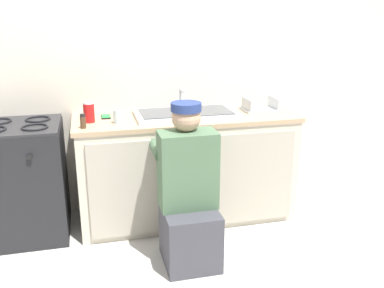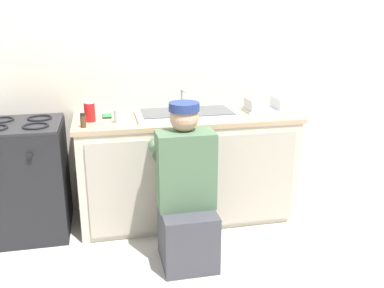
% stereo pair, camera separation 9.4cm
% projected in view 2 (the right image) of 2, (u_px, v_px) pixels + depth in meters
% --- Properties ---
extents(ground_plane, '(12.00, 12.00, 0.00)m').
position_uv_depth(ground_plane, '(195.00, 232.00, 3.37)').
color(ground_plane, beige).
extents(back_wall, '(6.00, 0.10, 2.50)m').
position_uv_depth(back_wall, '(178.00, 62.00, 3.60)').
color(back_wall, beige).
rests_on(back_wall, ground_plane).
extents(counter_cabinet, '(1.72, 0.62, 0.83)m').
position_uv_depth(counter_cabinet, '(187.00, 169.00, 3.51)').
color(counter_cabinet, beige).
rests_on(counter_cabinet, ground_plane).
extents(countertop, '(1.76, 0.62, 0.03)m').
position_uv_depth(countertop, '(187.00, 118.00, 3.39)').
color(countertop, tan).
rests_on(countertop, counter_cabinet).
extents(sink_double_basin, '(0.80, 0.44, 0.19)m').
position_uv_depth(sink_double_basin, '(187.00, 113.00, 3.38)').
color(sink_double_basin, silver).
rests_on(sink_double_basin, countertop).
extents(stove_range, '(0.62, 0.62, 0.89)m').
position_uv_depth(stove_range, '(25.00, 179.00, 3.26)').
color(stove_range, black).
rests_on(stove_range, ground_plane).
extents(plumber_person, '(0.42, 0.61, 1.10)m').
position_uv_depth(plumber_person, '(186.00, 199.00, 2.87)').
color(plumber_person, '#3F3F47').
rests_on(plumber_person, ground_plane).
extents(soda_cup_red, '(0.08, 0.08, 0.15)m').
position_uv_depth(soda_cup_red, '(90.00, 112.00, 3.19)').
color(soda_cup_red, red).
rests_on(soda_cup_red, countertop).
extents(spice_bottle_pepper, '(0.04, 0.04, 0.10)m').
position_uv_depth(spice_bottle_pepper, '(83.00, 121.00, 3.03)').
color(spice_bottle_pepper, '#513823').
rests_on(spice_bottle_pepper, countertop).
extents(water_glass, '(0.06, 0.06, 0.10)m').
position_uv_depth(water_glass, '(118.00, 116.00, 3.16)').
color(water_glass, '#ADC6CC').
rests_on(water_glass, countertop).
extents(cell_phone, '(0.07, 0.14, 0.01)m').
position_uv_depth(cell_phone, '(107.00, 116.00, 3.35)').
color(cell_phone, black).
rests_on(cell_phone, countertop).
extents(dish_rack_tray, '(0.28, 0.22, 0.11)m').
position_uv_depth(dish_rack_tray, '(262.00, 109.00, 3.52)').
color(dish_rack_tray, '#B2B7BC').
rests_on(dish_rack_tray, countertop).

